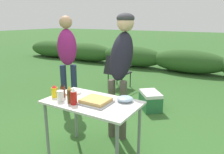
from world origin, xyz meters
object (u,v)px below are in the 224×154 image
at_px(food_tray, 96,101).
at_px(mixing_bowl, 125,99).
at_px(bbq_sauce_bottle, 63,91).
at_px(plate_stack, 72,92).
at_px(cooler_box, 150,101).
at_px(paper_cup_stack, 60,96).
at_px(standing_person_in_red_jacket, 122,58).
at_px(standing_person_in_dark_puffer, 67,53).
at_px(folding_table, 92,107).
at_px(ketchup_bottle, 74,97).
at_px(mustard_bottle, 55,91).
at_px(camp_chair_green_behind_table, 117,70).
at_px(beer_bottle, 70,95).

distance_m(food_tray, mixing_bowl, 0.34).
height_order(food_tray, bbq_sauce_bottle, bbq_sauce_bottle).
relative_size(plate_stack, cooler_box, 0.40).
distance_m(paper_cup_stack, standing_person_in_red_jacket, 1.00).
relative_size(food_tray, standing_person_in_dark_puffer, 0.20).
relative_size(folding_table, plate_stack, 4.79).
bearing_deg(folding_table, bbq_sauce_bottle, -169.99).
height_order(mixing_bowl, paper_cup_stack, paper_cup_stack).
bearing_deg(paper_cup_stack, ketchup_bottle, -0.71).
bearing_deg(mustard_bottle, bbq_sauce_bottle, 29.19).
height_order(ketchup_bottle, bbq_sauce_bottle, ketchup_bottle).
bearing_deg(standing_person_in_red_jacket, bbq_sauce_bottle, -122.16).
bearing_deg(mixing_bowl, standing_person_in_red_jacket, 122.58).
bearing_deg(standing_person_in_red_jacket, plate_stack, -128.87).
relative_size(food_tray, ketchup_bottle, 1.75).
bearing_deg(standing_person_in_dark_puffer, food_tray, -76.64).
bearing_deg(plate_stack, standing_person_in_dark_puffer, 134.06).
distance_m(folding_table, camp_chair_green_behind_table, 2.80).
bearing_deg(folding_table, mustard_bottle, -166.07).
distance_m(folding_table, mustard_bottle, 0.51).
bearing_deg(camp_chair_green_behind_table, paper_cup_stack, -70.60).
distance_m(ketchup_bottle, bbq_sauce_bottle, 0.29).
distance_m(standing_person_in_dark_puffer, camp_chair_green_behind_table, 1.59).
height_order(paper_cup_stack, cooler_box, paper_cup_stack).
distance_m(paper_cup_stack, mustard_bottle, 0.16).
relative_size(folding_table, mustard_bottle, 7.08).
bearing_deg(mustard_bottle, cooler_box, 74.55).
bearing_deg(beer_bottle, camp_chair_green_behind_table, 108.70).
height_order(bbq_sauce_bottle, cooler_box, bbq_sauce_bottle).
distance_m(bbq_sauce_bottle, standing_person_in_red_jacket, 0.92).
bearing_deg(mustard_bottle, standing_person_in_red_jacket, 59.77).
distance_m(beer_bottle, standing_person_in_red_jacket, 0.94).
relative_size(standing_person_in_dark_puffer, camp_chair_green_behind_table, 2.08).
xyz_separation_m(folding_table, food_tray, (0.07, -0.03, 0.10)).
xyz_separation_m(food_tray, mustard_bottle, (-0.55, -0.09, 0.05)).
height_order(ketchup_bottle, camp_chair_green_behind_table, ketchup_bottle).
relative_size(ketchup_bottle, standing_person_in_red_jacket, 0.11).
bearing_deg(plate_stack, mixing_bowl, 6.94).
xyz_separation_m(standing_person_in_red_jacket, camp_chair_green_behind_table, (-1.12, 1.86, -0.67)).
xyz_separation_m(paper_cup_stack, standing_person_in_dark_puffer, (-1.03, 1.28, 0.25)).
relative_size(folding_table, ketchup_bottle, 5.68).
height_order(beer_bottle, standing_person_in_dark_puffer, standing_person_in_dark_puffer).
bearing_deg(standing_person_in_dark_puffer, mixing_bowl, -66.51).
distance_m(folding_table, paper_cup_stack, 0.39).
bearing_deg(beer_bottle, plate_stack, 126.07).
relative_size(paper_cup_stack, cooler_box, 0.22).
bearing_deg(beer_bottle, cooler_box, 82.89).
bearing_deg(beer_bottle, ketchup_bottle, -11.71).
height_order(folding_table, camp_chair_green_behind_table, camp_chair_green_behind_table).
bearing_deg(plate_stack, food_tray, -16.59).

